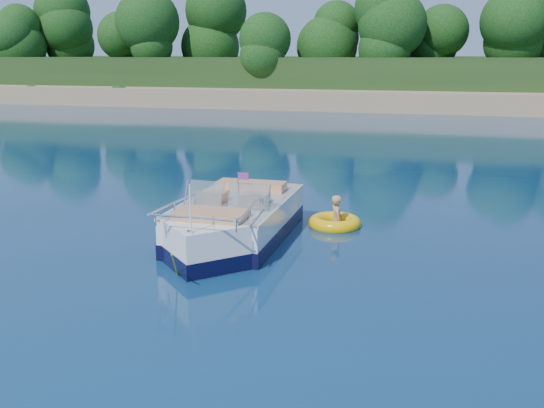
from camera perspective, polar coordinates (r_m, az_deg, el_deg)
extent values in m
plane|color=#091F41|center=(13.51, -9.98, -4.54)|extent=(160.00, 160.00, 0.00)
cube|color=#927754|center=(50.00, 9.04, 9.45)|extent=(170.00, 8.00, 2.00)
cube|color=#1A3716|center=(76.82, 11.42, 11.21)|extent=(170.00, 56.00, 6.00)
cylinder|color=black|center=(57.16, -9.22, 12.59)|extent=(0.44, 0.44, 3.20)
sphere|color=black|center=(57.18, -9.34, 15.63)|extent=(5.28, 5.28, 5.28)
cylinder|color=black|center=(53.85, 9.66, 12.71)|extent=(0.44, 0.44, 3.60)
sphere|color=black|center=(53.90, 9.81, 16.35)|extent=(5.94, 5.94, 5.94)
cube|color=white|center=(14.38, -3.23, -1.81)|extent=(2.22, 4.18, 1.16)
cube|color=white|center=(12.60, -6.06, -4.15)|extent=(2.21, 2.21, 1.16)
cube|color=black|center=(14.42, -3.22, -2.43)|extent=(2.25, 4.22, 0.33)
cube|color=black|center=(12.65, -6.05, -4.84)|extent=(2.25, 2.25, 0.33)
cube|color=tan|center=(14.60, -2.84, -0.25)|extent=(1.78, 2.92, 0.11)
cube|color=white|center=(14.24, -3.26, 0.30)|extent=(2.26, 4.18, 0.07)
cube|color=black|center=(16.48, -0.74, 0.42)|extent=(0.61, 0.39, 0.99)
cube|color=#8C9EA5|center=(13.63, -6.28, 1.00)|extent=(0.89, 0.41, 0.53)
cube|color=#8C9EA5|center=(13.31, -2.30, 0.76)|extent=(0.89, 0.41, 0.53)
cube|color=tan|center=(14.15, -5.52, 0.30)|extent=(0.61, 0.61, 0.44)
cube|color=tan|center=(13.83, -1.67, 0.05)|extent=(0.61, 0.61, 0.44)
cube|color=tan|center=(15.26, -1.96, 1.36)|extent=(1.72, 0.61, 0.42)
cube|color=tan|center=(12.63, -5.79, -1.47)|extent=(1.46, 0.83, 0.38)
cylinder|color=white|center=(11.57, -7.69, -0.44)|extent=(0.03, 0.03, 0.94)
cube|color=red|center=(13.24, -2.73, 2.64)|extent=(0.24, 0.02, 0.15)
cube|color=silver|center=(11.63, -7.72, -2.59)|extent=(0.11, 0.07, 0.06)
cylinder|color=yellow|center=(11.54, -9.14, -5.72)|extent=(0.44, 1.13, 0.84)
torus|color=#FFBC07|center=(15.38, 5.92, -1.78)|extent=(1.60, 1.60, 0.35)
torus|color=red|center=(15.38, 5.93, -1.72)|extent=(1.31, 1.31, 0.12)
imported|color=tan|center=(15.39, 6.06, -2.11)|extent=(0.55, 0.79, 1.41)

